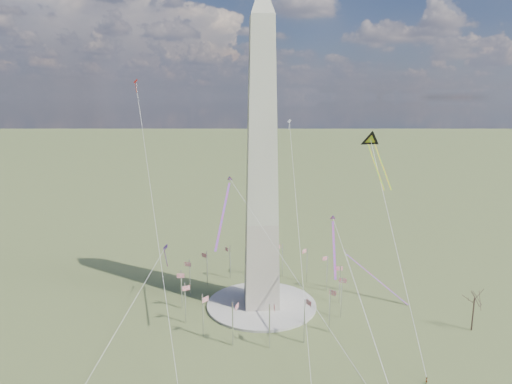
{
  "coord_description": "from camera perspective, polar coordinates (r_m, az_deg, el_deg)",
  "views": [
    {
      "loc": [
        -11.71,
        -139.24,
        67.46
      ],
      "look_at": [
        -1.82,
        0.0,
        38.42
      ],
      "focal_mm": 32.0,
      "sensor_mm": 36.0,
      "label": 1
    }
  ],
  "objects": [
    {
      "name": "kite_diamond_purple",
      "position": [
        157.99,
        -11.25,
        -7.15
      ],
      "size": [
        1.63,
        2.72,
        8.35
      ],
      "rotation": [
        0.0,
        0.0,
        2.89
      ],
      "color": "#3C186F",
      "rests_on": "ground"
    },
    {
      "name": "kite_streamer_right",
      "position": [
        163.26,
        13.54,
        -9.37
      ],
      "size": [
        19.76,
        14.44,
        15.93
      ],
      "rotation": [
        0.0,
        0.0,
        4.1
      ],
      "color": "#F02644",
      "rests_on": "ground"
    },
    {
      "name": "kite_streamer_left",
      "position": [
        129.52,
        9.69,
        -5.88
      ],
      "size": [
        4.34,
        18.3,
        12.63
      ],
      "rotation": [
        0.0,
        0.0,
        2.97
      ],
      "color": "#F02644",
      "rests_on": "ground"
    },
    {
      "name": "plaza",
      "position": [
        154.99,
        0.69,
        -13.89
      ],
      "size": [
        36.0,
        36.0,
        0.8
      ],
      "primitive_type": "cylinder",
      "color": "#ACA49D",
      "rests_on": "ground"
    },
    {
      "name": "ground",
      "position": [
        155.16,
        0.69,
        -14.02
      ],
      "size": [
        2000.0,
        2000.0,
        0.0
      ],
      "primitive_type": "plane",
      "color": "#46562B",
      "rests_on": "ground"
    },
    {
      "name": "washington_monument",
      "position": [
        141.08,
        0.74,
        3.8
      ],
      "size": [
        15.56,
        15.56,
        100.0
      ],
      "color": "beige",
      "rests_on": "plaza"
    },
    {
      "name": "person_east",
      "position": [
        125.36,
        20.53,
        -21.17
      ],
      "size": [
        0.73,
        0.67,
        1.68
      ],
      "primitive_type": "imported",
      "rotation": [
        0.0,
        0.0,
        3.73
      ],
      "color": "gray",
      "rests_on": "ground"
    },
    {
      "name": "kite_delta_black",
      "position": [
        159.57,
        14.25,
        5.99
      ],
      "size": [
        7.51,
        20.36,
        17.07
      ],
      "rotation": [
        0.0,
        0.0,
        3.15
      ],
      "color": "black",
      "rests_on": "ground"
    },
    {
      "name": "flagpole_ring",
      "position": [
        152.14,
        0.7,
        -11.55
      ],
      "size": [
        54.4,
        54.4,
        13.0
      ],
      "color": "silver",
      "rests_on": "ground"
    },
    {
      "name": "kite_small_white",
      "position": [
        185.88,
        4.19,
        8.71
      ],
      "size": [
        1.6,
        1.4,
        4.19
      ],
      "rotation": [
        0.0,
        0.0,
        3.19
      ],
      "color": "silver",
      "rests_on": "ground"
    },
    {
      "name": "kite_small_red",
      "position": [
        178.42,
        -14.8,
        13.11
      ],
      "size": [
        1.87,
        1.66,
        5.04
      ],
      "rotation": [
        0.0,
        0.0,
        3.16
      ],
      "color": "red",
      "rests_on": "ground"
    },
    {
      "name": "tree_near",
      "position": [
        150.08,
        25.68,
        -11.63
      ],
      "size": [
        8.69,
        8.69,
        15.21
      ],
      "color": "#48332C",
      "rests_on": "ground"
    },
    {
      "name": "kite_streamer_mid",
      "position": [
        132.93,
        -3.85,
        -1.23
      ],
      "size": [
        5.79,
        23.72,
        16.41
      ],
      "rotation": [
        0.0,
        0.0,
        2.96
      ],
      "color": "#F02644",
      "rests_on": "ground"
    }
  ]
}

